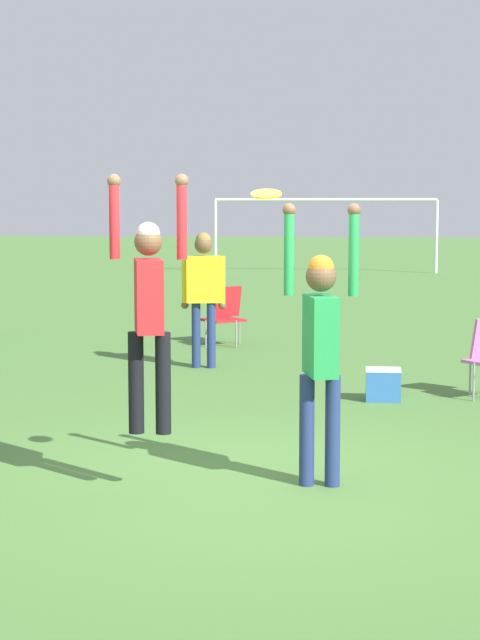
{
  "coord_description": "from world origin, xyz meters",
  "views": [
    {
      "loc": [
        0.94,
        -8.31,
        2.24
      ],
      "look_at": [
        0.03,
        0.11,
        1.3
      ],
      "focal_mm": 60.0,
      "sensor_mm": 36.0,
      "label": 1
    }
  ],
  "objects_px": {
    "person_defending": "(320,336)",
    "cooler_box": "(383,385)",
    "person_jumping": "(149,299)",
    "camping_chair_2": "(224,312)",
    "person_spectator_near": "(203,285)",
    "frisbee": "(266,194)"
  },
  "relations": [
    {
      "from": "person_spectator_near",
      "to": "cooler_box",
      "type": "height_order",
      "value": "person_spectator_near"
    },
    {
      "from": "person_defending",
      "to": "frisbee",
      "type": "bearing_deg",
      "value": -66.81
    },
    {
      "from": "frisbee",
      "to": "person_spectator_near",
      "type": "xyz_separation_m",
      "value": [
        -1.36,
        6.2,
        -1.18
      ]
    },
    {
      "from": "person_defending",
      "to": "cooler_box",
      "type": "height_order",
      "value": "person_defending"
    },
    {
      "from": "frisbee",
      "to": "person_spectator_near",
      "type": "distance_m",
      "value": 6.46
    },
    {
      "from": "person_defending",
      "to": "person_spectator_near",
      "type": "xyz_separation_m",
      "value": [
        -1.77,
        5.89,
        -0.07
      ]
    },
    {
      "from": "person_jumping",
      "to": "person_defending",
      "type": "bearing_deg",
      "value": -90.0
    },
    {
      "from": "person_spectator_near",
      "to": "cooler_box",
      "type": "bearing_deg",
      "value": -52.99
    },
    {
      "from": "person_jumping",
      "to": "frisbee",
      "type": "height_order",
      "value": "person_jumping"
    },
    {
      "from": "person_jumping",
      "to": "camping_chair_2",
      "type": "relative_size",
      "value": 2.19
    },
    {
      "from": "person_spectator_near",
      "to": "frisbee",
      "type": "bearing_deg",
      "value": -88.07
    },
    {
      "from": "person_defending",
      "to": "person_spectator_near",
      "type": "distance_m",
      "value": 6.15
    },
    {
      "from": "person_defending",
      "to": "frisbee",
      "type": "xyz_separation_m",
      "value": [
        -0.4,
        -0.31,
        1.1
      ]
    },
    {
      "from": "person_defending",
      "to": "camping_chair_2",
      "type": "distance_m",
      "value": 8.5
    },
    {
      "from": "frisbee",
      "to": "person_spectator_near",
      "type": "relative_size",
      "value": 0.13
    },
    {
      "from": "camping_chair_2",
      "to": "person_defending",
      "type": "bearing_deg",
      "value": 64.85
    },
    {
      "from": "person_jumping",
      "to": "person_defending",
      "type": "height_order",
      "value": "person_jumping"
    },
    {
      "from": "person_jumping",
      "to": "cooler_box",
      "type": "distance_m",
      "value": 4.67
    },
    {
      "from": "person_jumping",
      "to": "frisbee",
      "type": "relative_size",
      "value": 8.63
    },
    {
      "from": "frisbee",
      "to": "person_spectator_near",
      "type": "bearing_deg",
      "value": 102.38
    },
    {
      "from": "person_defending",
      "to": "cooler_box",
      "type": "xyz_separation_m",
      "value": [
        0.59,
        3.73,
        -1.01
      ]
    },
    {
      "from": "camping_chair_2",
      "to": "person_spectator_near",
      "type": "distance_m",
      "value": 2.47
    }
  ]
}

